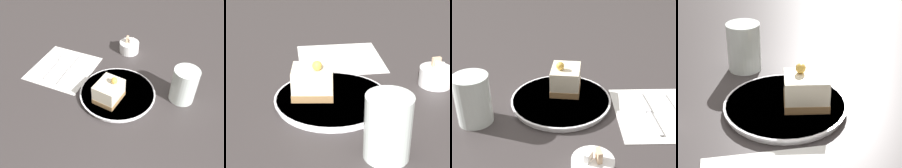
% 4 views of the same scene
% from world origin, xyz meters
% --- Properties ---
extents(ground_plane, '(4.00, 4.00, 0.00)m').
position_xyz_m(ground_plane, '(0.00, 0.00, 0.00)').
color(ground_plane, '#383333').
extents(plate, '(0.24, 0.24, 0.01)m').
position_xyz_m(plate, '(-0.03, 0.01, 0.01)').
color(plate, white).
rests_on(plate, ground_plane).
extents(cake_slice, '(0.07, 0.09, 0.08)m').
position_xyz_m(cake_slice, '(-0.04, -0.03, 0.05)').
color(cake_slice, '#9E7547').
rests_on(cake_slice, plate).
extents(drinking_glass, '(0.08, 0.08, 0.11)m').
position_xyz_m(drinking_glass, '(0.14, 0.10, 0.06)').
color(drinking_glass, silver).
rests_on(drinking_glass, ground_plane).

